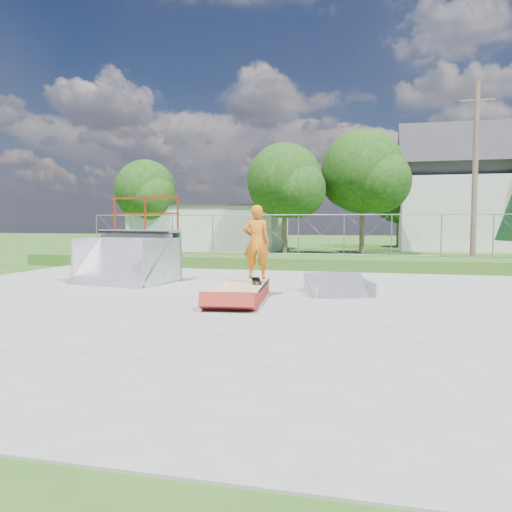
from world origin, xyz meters
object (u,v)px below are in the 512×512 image
at_px(flat_bank_ramp, 339,286).
at_px(skater, 256,245).
at_px(grind_box, 241,292).
at_px(quarter_pipe, 124,240).

xyz_separation_m(flat_bank_ramp, skater, (-2.07, -0.91, 1.14)).
relative_size(flat_bank_ramp, skater, 0.90).
bearing_deg(skater, grind_box, 45.53).
relative_size(grind_box, skater, 1.39).
distance_m(quarter_pipe, skater, 5.17).
distance_m(grind_box, skater, 1.31).
xyz_separation_m(quarter_pipe, skater, (4.82, -1.88, -0.02)).
height_order(grind_box, flat_bank_ramp, flat_bank_ramp).
xyz_separation_m(grind_box, skater, (0.32, 0.42, 1.20)).
height_order(grind_box, quarter_pipe, quarter_pipe).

